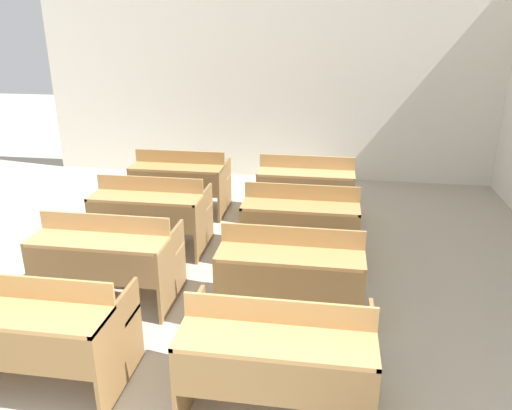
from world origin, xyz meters
TOP-DOWN VIEW (x-y plane):
  - wall_back at (0.00, 6.80)m, footprint 7.15×0.06m
  - bench_front_left at (-0.88, 1.59)m, footprint 1.19×0.74m
  - bench_front_right at (0.78, 1.55)m, footprint 1.19×0.74m
  - bench_second_left at (-0.88, 2.71)m, footprint 1.19×0.74m
  - bench_second_right at (0.77, 2.68)m, footprint 1.19×0.74m
  - bench_third_left at (-0.87, 3.83)m, footprint 1.19×0.74m
  - bench_third_right at (0.77, 3.81)m, footprint 1.19×0.74m
  - bench_back_left at (-0.88, 4.98)m, footprint 1.19×0.74m
  - bench_back_right at (0.76, 4.98)m, footprint 1.19×0.74m

SIDE VIEW (x-z plane):
  - bench_front_left at x=-0.88m, z-range 0.04..0.87m
  - bench_front_right at x=0.78m, z-range 0.04..0.87m
  - bench_second_left at x=-0.88m, z-range 0.04..0.87m
  - bench_second_right at x=0.77m, z-range 0.04..0.87m
  - bench_third_left at x=-0.87m, z-range 0.04..0.87m
  - bench_third_right at x=0.77m, z-range 0.04..0.87m
  - bench_back_left at x=-0.88m, z-range 0.04..0.87m
  - bench_back_right at x=0.76m, z-range 0.04..0.87m
  - wall_back at x=0.00m, z-range 0.00..3.18m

